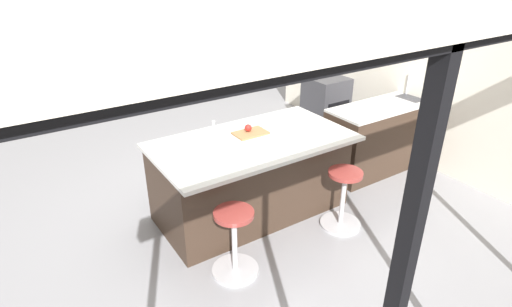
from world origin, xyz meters
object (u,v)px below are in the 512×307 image
stool_middle (235,244)px  water_bottle (214,139)px  stool_by_window (343,201)px  cutting_board (250,133)px  oven_range (326,104)px  kitchen_island (251,176)px  apple_red (248,128)px

stool_middle → water_bottle: size_ratio=2.12×
stool_by_window → cutting_board: size_ratio=1.84×
stool_middle → cutting_board: size_ratio=1.84×
stool_by_window → water_bottle: 1.52m
oven_range → stool_middle: size_ratio=1.33×
oven_range → kitchen_island: size_ratio=0.42×
kitchen_island → water_bottle: 0.73m
stool_by_window → cutting_board: (0.61, -0.87, 0.61)m
apple_red → stool_middle: bearing=51.5°
kitchen_island → cutting_board: 0.48m
stool_by_window → apple_red: (0.61, -0.91, 0.66)m
stool_middle → apple_red: (-0.72, -0.91, 0.66)m
kitchen_island → stool_middle: bearing=48.9°
water_bottle → stool_by_window: bearing=147.2°
oven_range → stool_by_window: (1.69, 2.18, -0.13)m
stool_middle → water_bottle: (-0.21, -0.72, 0.72)m
oven_range → kitchen_island: bearing=30.9°
kitchen_island → apple_red: apple_red is taller
apple_red → water_bottle: water_bottle is taller
oven_range → stool_middle: bearing=35.7°
stool_by_window → apple_red: apple_red is taller
oven_range → apple_red: 2.69m
cutting_board → apple_red: bearing=-79.1°
kitchen_island → apple_red: 0.53m
stool_by_window → oven_range: bearing=-127.9°
oven_range → kitchen_island: kitchen_island is taller
oven_range → kitchen_island: (2.36, 1.41, 0.02)m
oven_range → apple_red: (2.31, 1.27, 0.53)m
apple_red → water_bottle: 0.54m
oven_range → stool_by_window: 2.76m
oven_range → water_bottle: size_ratio=2.82×
oven_range → stool_by_window: size_ratio=1.33×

